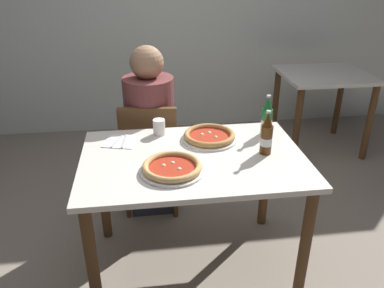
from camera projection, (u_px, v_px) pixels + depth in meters
The scene contains 12 objects.
ground_plane at pixel (193, 263), 2.40m from camera, with size 8.00×8.00×0.00m, color gray.
back_wall_tiled at pixel (163, 2), 3.79m from camera, with size 7.00×0.10×2.60m, color silver.
dining_table_main at pixel (193, 175), 2.12m from camera, with size 1.20×0.80×0.75m.
chair_behind_table at pixel (150, 152), 2.71m from camera, with size 0.44×0.44×0.85m.
diner_seated at pixel (151, 135), 2.71m from camera, with size 0.34×0.34×1.21m.
dining_table_background at pixel (323, 90), 3.59m from camera, with size 0.80×0.70×0.75m.
pizza_margherita_near at pixel (209, 136), 2.25m from camera, with size 0.33×0.33×0.04m.
pizza_marinara_far at pixel (172, 168), 1.92m from camera, with size 0.33×0.33×0.04m.
beer_bottle_left at pixel (267, 136), 2.06m from camera, with size 0.07×0.07×0.25m.
beer_bottle_center at pixel (267, 118), 2.28m from camera, with size 0.07×0.07×0.25m.
napkin_with_cutlery at pixel (121, 141), 2.24m from camera, with size 0.22×0.22×0.01m.
paper_cup at pixel (159, 127), 2.31m from camera, with size 0.07×0.07×0.10m, color white.
Camera 1 is at (-0.25, -1.81, 1.73)m, focal length 36.17 mm.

